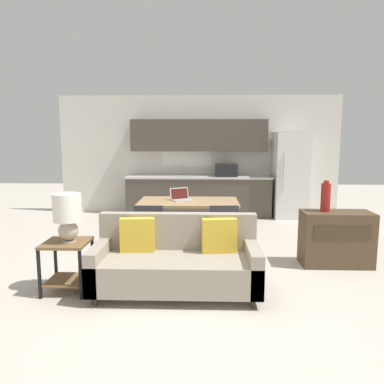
{
  "coord_description": "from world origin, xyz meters",
  "views": [
    {
      "loc": [
        0.13,
        -4.03,
        1.77
      ],
      "look_at": [
        -0.06,
        1.5,
        0.95
      ],
      "focal_mm": 35.0,
      "sensor_mm": 36.0,
      "label": 1
    }
  ],
  "objects": [
    {
      "name": "laptop",
      "position": [
        -0.25,
        1.97,
        0.79
      ],
      "size": [
        0.4,
        0.38,
        0.2
      ],
      "rotation": [
        0.0,
        0.0,
        0.49
      ],
      "color": "#B7BABC",
      "rests_on": "dining_table"
    },
    {
      "name": "couch",
      "position": [
        -0.19,
        0.08,
        0.34
      ],
      "size": [
        1.86,
        0.8,
        0.87
      ],
      "color": "#3D2D1E",
      "rests_on": "ground_plane"
    },
    {
      "name": "credenza",
      "position": [
        1.95,
        1.04,
        0.38
      ],
      "size": [
        0.94,
        0.45,
        0.75
      ],
      "color": "brown",
      "rests_on": "ground_plane"
    },
    {
      "name": "dining_chair_near_left",
      "position": [
        -0.64,
        1.09,
        0.48
      ],
      "size": [
        0.43,
        0.43,
        0.84
      ],
      "rotation": [
        0.0,
        0.0,
        3.15
      ],
      "color": "#38383D",
      "rests_on": "ground_plane"
    },
    {
      "name": "wall_back",
      "position": [
        -0.0,
        4.63,
        1.35
      ],
      "size": [
        6.4,
        0.07,
        2.7
      ],
      "color": "silver",
      "rests_on": "ground_plane"
    },
    {
      "name": "ground_plane",
      "position": [
        0.0,
        0.0,
        0.0
      ],
      "size": [
        20.0,
        20.0,
        0.0
      ],
      "primitive_type": "plane",
      "color": "beige"
    },
    {
      "name": "dining_table",
      "position": [
        -0.13,
        1.92,
        0.68
      ],
      "size": [
        1.59,
        0.9,
        0.74
      ],
      "color": "tan",
      "rests_on": "ground_plane"
    },
    {
      "name": "table_lamp",
      "position": [
        -1.41,
        0.04,
        0.91
      ],
      "size": [
        0.32,
        0.32,
        0.55
      ],
      "color": "#B2A893",
      "rests_on": "side_table"
    },
    {
      "name": "kitchen_counter",
      "position": [
        0.01,
        4.33,
        0.84
      ],
      "size": [
        3.22,
        0.65,
        2.15
      ],
      "color": "#4C443D",
      "rests_on": "ground_plane"
    },
    {
      "name": "side_table",
      "position": [
        -1.45,
        0.05,
        0.39
      ],
      "size": [
        0.5,
        0.5,
        0.59
      ],
      "color": "brown",
      "rests_on": "ground_plane"
    },
    {
      "name": "refrigerator",
      "position": [
        2.01,
        4.22,
        0.93
      ],
      "size": [
        0.71,
        0.76,
        1.87
      ],
      "color": "white",
      "rests_on": "ground_plane"
    },
    {
      "name": "vase",
      "position": [
        1.79,
        1.08,
        0.95
      ],
      "size": [
        0.13,
        0.13,
        0.43
      ],
      "color": "maroon",
      "rests_on": "credenza"
    },
    {
      "name": "dining_chair_near_right",
      "position": [
        0.39,
        1.12,
        0.48
      ],
      "size": [
        0.45,
        0.45,
        0.84
      ],
      "rotation": [
        0.0,
        0.0,
        3.21
      ],
      "color": "#38383D",
      "rests_on": "ground_plane"
    }
  ]
}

